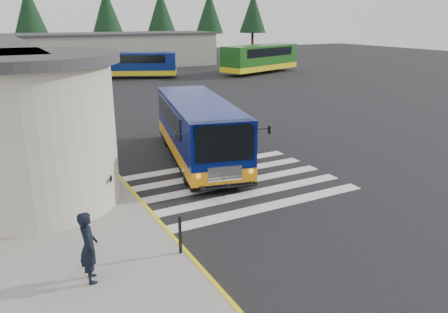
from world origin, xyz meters
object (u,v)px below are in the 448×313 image
bollard (180,235)px  pedestrian_b (102,180)px  far_bus_b (260,57)px  transit_bus (199,132)px  far_bus_a (134,64)px  pedestrian_a (89,247)px

bollard → pedestrian_b: bearing=105.9°
bollard → far_bus_b: bearing=54.3°
transit_bus → bollard: size_ratio=9.18×
pedestrian_b → far_bus_b: 37.94m
far_bus_b → transit_bus: bearing=123.4°
transit_bus → far_bus_a: 28.70m
bollard → far_bus_b: far_bus_b is taller
far_bus_a → pedestrian_a: bearing=-174.1°
transit_bus → far_bus_a: (5.78, 28.11, 0.20)m
pedestrian_b → far_bus_b: size_ratio=0.18×
transit_bus → bollard: bearing=-105.5°
transit_bus → pedestrian_b: bearing=-131.9°
far_bus_a → bollard: bearing=-170.8°
far_bus_b → pedestrian_b: bearing=120.6°
transit_bus → far_bus_b: 32.02m
pedestrian_a → pedestrian_b: (1.22, 3.92, 0.08)m
pedestrian_a → bollard: (2.29, 0.16, -0.34)m
pedestrian_a → far_bus_a: far_bus_a is taller
pedestrian_b → far_bus_b: (24.56, 28.90, 0.64)m
bollard → far_bus_a: (9.76, 35.41, 0.78)m
pedestrian_b → far_bus_b: far_bus_b is taller
bollard → transit_bus: bearing=61.4°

